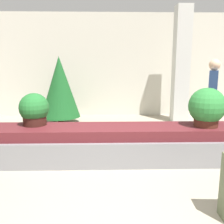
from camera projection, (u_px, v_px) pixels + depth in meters
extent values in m
plane|color=#9E937F|center=(116.00, 212.00, 2.79)|extent=(18.00, 18.00, 0.00)
cube|color=beige|center=(109.00, 65.00, 7.89)|extent=(18.00, 0.06, 3.20)
cube|color=gray|center=(112.00, 148.00, 4.30)|extent=(7.48, 0.88, 0.42)
cube|color=#5B1E23|center=(112.00, 131.00, 4.25)|extent=(7.18, 0.72, 0.18)
cube|color=silver|center=(181.00, 66.00, 6.96)|extent=(0.41, 0.41, 3.20)
cylinder|color=#381914|center=(35.00, 120.00, 4.32)|extent=(0.40, 0.40, 0.16)
sphere|color=#236B2D|center=(34.00, 108.00, 4.28)|extent=(0.51, 0.51, 0.51)
cylinder|color=#4C2319|center=(206.00, 121.00, 4.23)|extent=(0.40, 0.40, 0.18)
sphere|color=#2D7F38|center=(207.00, 106.00, 4.19)|extent=(0.61, 0.61, 0.61)
cylinder|color=#282833|center=(206.00, 119.00, 5.61)|extent=(0.11, 0.11, 0.84)
cylinder|color=#282833|center=(215.00, 119.00, 5.61)|extent=(0.11, 0.11, 0.84)
cube|color=navy|center=(213.00, 86.00, 5.47)|extent=(0.30, 0.37, 0.66)
sphere|color=beige|center=(215.00, 65.00, 5.38)|extent=(0.24, 0.24, 0.24)
cylinder|color=#4C331E|center=(61.00, 120.00, 7.05)|extent=(0.16, 0.16, 0.18)
cone|color=#195623|center=(60.00, 87.00, 6.88)|extent=(1.09, 1.09, 1.67)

